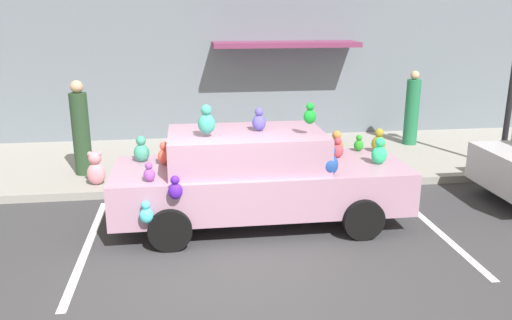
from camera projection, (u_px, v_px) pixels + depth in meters
The scene contains 9 objects.
ground_plane at pixel (224, 270), 7.06m from camera, with size 60.00×60.00×0.00m, color #38383A.
sidewalk at pixel (208, 161), 11.80m from camera, with size 24.00×4.00×0.15m, color gray.
storefront_building at pixel (201, 17), 12.96m from camera, with size 24.00×1.25×6.40m.
parking_stripe_front at pixel (433, 226), 8.46m from camera, with size 0.12×3.60×0.01m, color silver.
parking_stripe_rear at pixel (87, 246), 7.76m from camera, with size 0.12×3.60×0.01m, color silver.
plush_covered_car at pixel (258, 176), 8.41m from camera, with size 4.69×1.94×2.04m.
teddy_bear_on_sidewalk at pixel (96, 169), 9.94m from camera, with size 0.34×0.29×0.66m.
pedestrian_near_shopfront at pixel (412, 110), 12.77m from camera, with size 0.34×0.34×1.81m.
pedestrian_walking_past at pixel (81, 131), 10.42m from camera, with size 0.35×0.35×1.91m.
Camera 1 is at (-0.42, -6.36, 3.42)m, focal length 36.57 mm.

